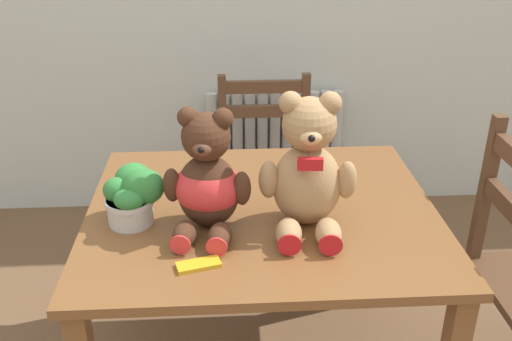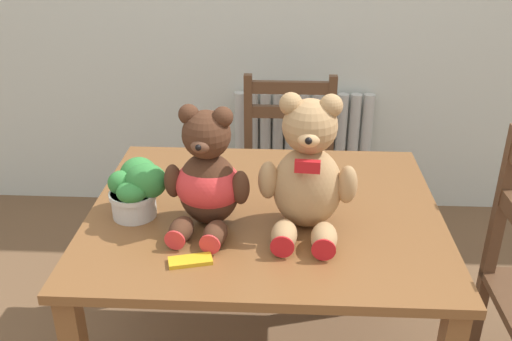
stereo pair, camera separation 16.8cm
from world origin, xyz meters
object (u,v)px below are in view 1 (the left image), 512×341
Objects in this scene: wooden_chair_behind at (266,167)px; potted_plant at (133,194)px; chocolate_bar at (199,265)px; teddy_bear_right at (308,171)px; teddy_bear_left at (207,182)px.

wooden_chair_behind is 1.11m from potted_plant.
chocolate_bar is at bearing 76.87° from wooden_chair_behind.
chocolate_bar is at bearing 36.96° from teddy_bear_right.
teddy_bear_left is at bearing -11.24° from potted_plant.
chocolate_bar is (-0.03, -0.21, -0.14)m from teddy_bear_left.
teddy_bear_left is 0.30m from teddy_bear_right.
wooden_chair_behind is 1.25m from chocolate_bar.
teddy_bear_right reaches higher than teddy_bear_left.
teddy_bear_left is 0.90× the size of teddy_bear_right.
chocolate_bar is (-0.32, -0.21, -0.17)m from teddy_bear_right.
teddy_bear_right is 3.50× the size of chocolate_bar.
teddy_bear_left is 0.26m from chocolate_bar.
wooden_chair_behind is at bearing -95.25° from teddy_bear_left.
teddy_bear_left is at bearing 83.14° from chocolate_bar.
teddy_bear_right reaches higher than chocolate_bar.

